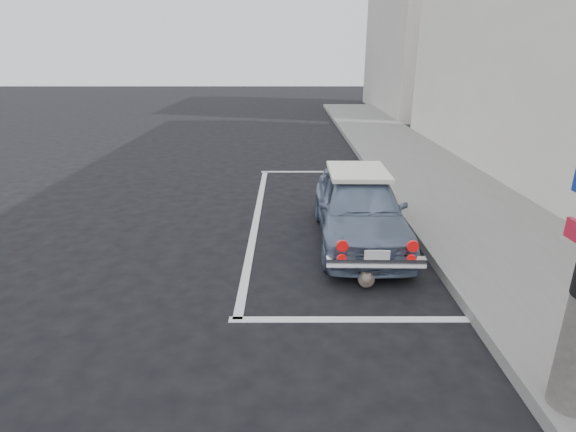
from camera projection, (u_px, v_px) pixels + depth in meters
name	position (u px, v px, depth m)	size (l,w,h in m)	color
ground	(312.00, 298.00, 5.71)	(80.00, 80.00, 0.00)	black
sidewalk	(495.00, 233.00, 7.57)	(2.80, 40.00, 0.15)	slate
building_far	(416.00, 32.00, 23.17)	(3.50, 10.00, 8.00)	#B1ABA0
pline_rear	(357.00, 320.00, 5.24)	(3.00, 0.12, 0.01)	silver
pline_front	(318.00, 172.00, 11.83)	(3.00, 0.12, 0.01)	silver
pline_side	(257.00, 217.00, 8.53)	(0.12, 7.00, 0.01)	silver
retro_coupe	(359.00, 207.00, 7.30)	(1.40, 3.41, 1.15)	slate
cat	(366.00, 278.00, 5.96)	(0.29, 0.51, 0.28)	#776B5A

